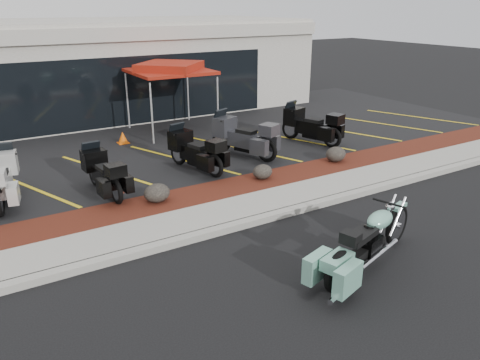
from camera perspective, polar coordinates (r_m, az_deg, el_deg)
ground at (r=10.12m, az=6.12°, el=-6.81°), size 90.00×90.00×0.00m
curb at (r=10.73m, az=3.24°, el=-4.58°), size 24.00×0.25×0.15m
sidewalk at (r=11.26m, az=1.24°, el=-3.28°), size 24.00×1.20×0.15m
mulch_bed at (r=12.21m, az=-1.77°, el=-1.30°), size 24.00×1.20×0.16m
upper_lot at (r=16.88m, az=-10.85°, el=4.60°), size 26.00×9.60×0.15m
dealership_building at (r=22.40m, az=-17.08°, el=13.05°), size 18.00×8.16×4.00m
boulder_left at (r=11.43m, az=-10.10°, el=-1.56°), size 0.64×0.53×0.45m
boulder_mid at (r=12.76m, az=2.76°, el=1.01°), size 0.56×0.47×0.40m
boulder_right at (r=14.45m, az=11.59°, el=3.11°), size 0.64×0.53×0.45m
hero_cruiser at (r=10.01m, az=18.62°, el=-4.55°), size 3.32×1.71×1.13m
touring_white at (r=13.18m, az=-26.70°, el=1.41°), size 1.28×2.34×1.29m
touring_black_front at (r=12.75m, az=-17.48°, el=1.90°), size 0.97×2.13×1.20m
touring_black_mid at (r=13.91m, az=-7.58°, el=4.37°), size 1.35×2.32×1.27m
touring_grey at (r=15.02m, az=-2.29°, el=6.02°), size 1.76×2.57×1.40m
touring_black_rear at (r=16.62m, az=6.20°, el=7.28°), size 1.55×2.48×1.35m
traffic_cone at (r=16.58m, az=-14.10°, el=5.05°), size 0.35×0.35×0.40m
popup_canopy at (r=17.53m, az=-8.56°, el=13.21°), size 2.99×2.99×2.52m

